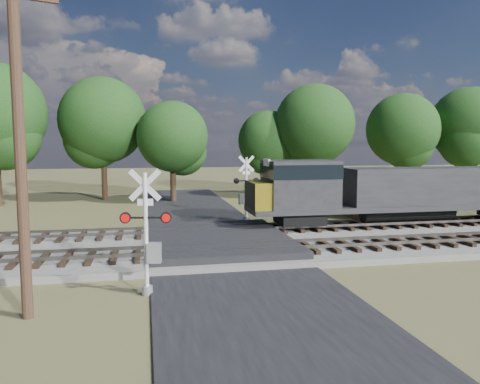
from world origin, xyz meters
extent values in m
plane|color=#4F532C|center=(0.00, 0.00, 0.00)|extent=(160.00, 160.00, 0.00)
cube|color=gray|center=(10.00, 0.50, 0.15)|extent=(140.00, 10.00, 0.30)
cube|color=black|center=(0.00, 0.00, 0.04)|extent=(7.00, 60.00, 0.08)
cube|color=#262628|center=(0.00, 0.50, 0.32)|extent=(7.00, 9.00, 0.62)
cube|color=black|center=(2.00, -2.00, 0.39)|extent=(44.00, 2.60, 0.18)
cube|color=#5F5A52|center=(10.00, -2.72, 0.55)|extent=(140.00, 0.08, 0.15)
cube|color=#5F5A52|center=(10.00, -1.28, 0.55)|extent=(140.00, 0.08, 0.15)
cube|color=black|center=(2.00, 3.00, 0.39)|extent=(44.00, 2.60, 0.18)
cube|color=#5F5A52|center=(10.00, 2.28, 0.55)|extent=(140.00, 0.08, 0.15)
cube|color=#5F5A52|center=(10.00, 3.72, 0.55)|extent=(140.00, 0.08, 0.15)
cylinder|color=silver|center=(-3.62, -6.52, 2.16)|extent=(0.15, 0.15, 4.32)
cylinder|color=gray|center=(-3.62, -6.52, 0.16)|extent=(0.39, 0.39, 0.32)
cube|color=silver|center=(-3.62, -6.52, 3.89)|extent=(1.12, 0.23, 1.13)
cube|color=silver|center=(-3.62, -6.52, 3.89)|extent=(1.12, 0.23, 1.13)
cube|color=silver|center=(-3.62, -6.52, 3.29)|extent=(0.54, 0.12, 0.24)
cube|color=black|center=(-3.62, -6.52, 2.75)|extent=(1.71, 0.34, 0.06)
cylinder|color=red|center=(-4.31, -6.40, 2.75)|extent=(0.40, 0.17, 0.39)
cylinder|color=red|center=(-2.93, -6.63, 2.75)|extent=(0.40, 0.17, 0.39)
cube|color=gray|center=(-3.35, -6.56, 1.51)|extent=(0.53, 0.40, 0.70)
cylinder|color=silver|center=(3.13, 8.12, 2.18)|extent=(0.15, 0.15, 4.37)
cylinder|color=gray|center=(3.13, 8.12, 0.16)|extent=(0.39, 0.39, 0.33)
cube|color=silver|center=(3.13, 8.12, 3.93)|extent=(1.14, 0.15, 1.14)
cube|color=silver|center=(3.13, 8.12, 3.93)|extent=(1.14, 0.15, 1.14)
cube|color=silver|center=(3.13, 8.12, 3.33)|extent=(0.55, 0.08, 0.24)
cube|color=black|center=(3.13, 8.12, 2.78)|extent=(1.75, 0.23, 0.07)
cylinder|color=red|center=(3.84, 8.19, 2.78)|extent=(0.40, 0.15, 0.39)
cylinder|color=red|center=(2.42, 8.06, 2.78)|extent=(0.40, 0.15, 0.39)
cube|color=gray|center=(2.86, 8.10, 1.53)|extent=(0.52, 0.37, 0.71)
cylinder|color=#3D251C|center=(-7.21, -8.02, 5.10)|extent=(0.34, 0.34, 10.21)
cube|color=#4B3120|center=(13.00, 9.24, 1.60)|extent=(4.86, 4.86, 3.21)
cube|color=#2C2C2E|center=(13.00, 9.24, 3.32)|extent=(5.35, 5.35, 0.23)
cylinder|color=black|center=(-7.39, 22.66, 2.86)|extent=(0.56, 0.56, 5.72)
sphere|color=#123A14|center=(-7.39, 22.66, 7.43)|extent=(8.00, 8.00, 8.00)
cylinder|color=black|center=(-1.15, 19.76, 2.28)|extent=(0.56, 0.56, 4.55)
sphere|color=#123A14|center=(-1.15, 19.76, 5.92)|extent=(6.37, 6.37, 6.37)
cylinder|color=black|center=(8.55, 22.83, 2.15)|extent=(0.56, 0.56, 4.30)
sphere|color=#123A14|center=(8.55, 22.83, 5.60)|extent=(6.03, 6.03, 6.03)
cylinder|color=black|center=(12.64, 20.64, 2.76)|extent=(0.56, 0.56, 5.53)
sphere|color=#123A14|center=(12.64, 20.64, 7.19)|extent=(7.74, 7.74, 7.74)
cylinder|color=black|center=(21.88, 20.34, 2.58)|extent=(0.56, 0.56, 5.16)
sphere|color=#123A14|center=(21.88, 20.34, 6.71)|extent=(7.23, 7.23, 7.23)
cylinder|color=black|center=(29.21, 20.15, 2.77)|extent=(0.56, 0.56, 5.55)
sphere|color=#123A14|center=(29.21, 20.15, 7.21)|extent=(7.76, 7.76, 7.76)
camera|label=1|loc=(-3.59, -22.85, 5.32)|focal=35.00mm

